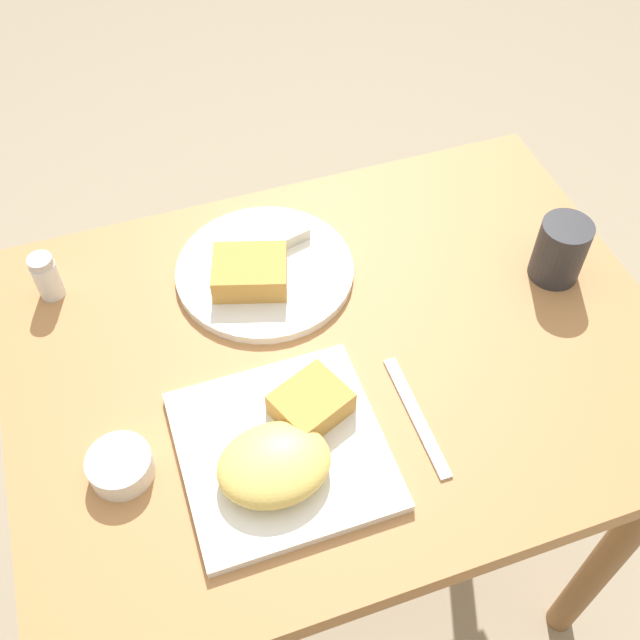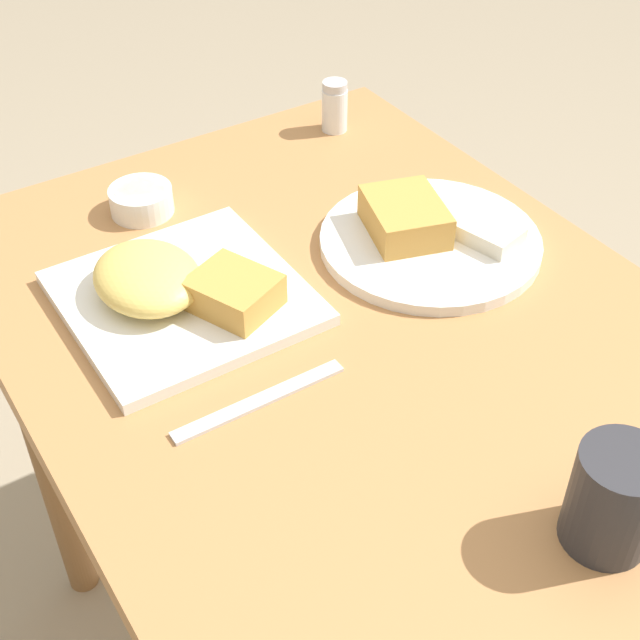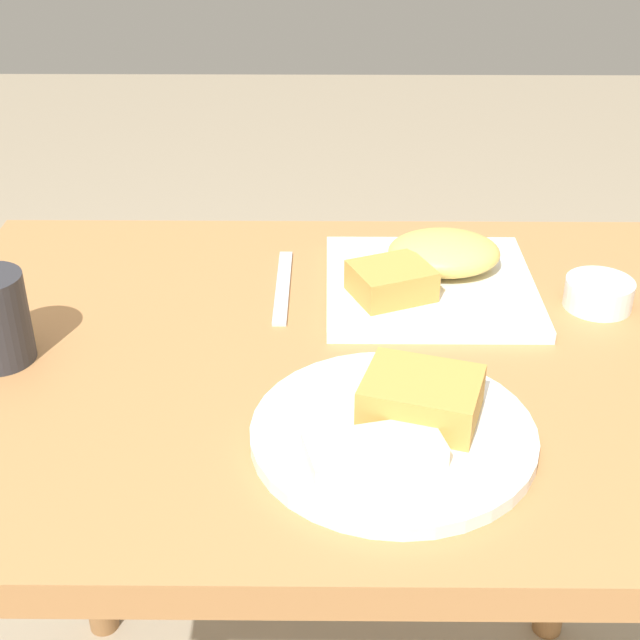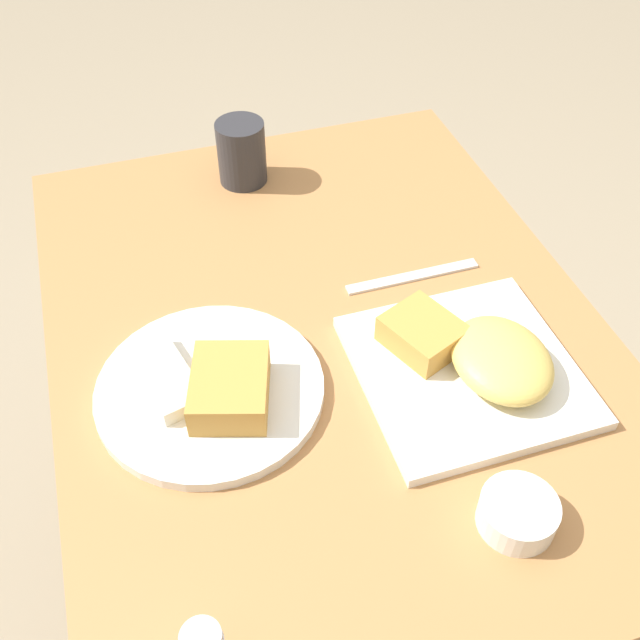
# 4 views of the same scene
# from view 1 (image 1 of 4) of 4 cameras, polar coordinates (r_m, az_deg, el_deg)

# --- Properties ---
(ground_plane) EXTENTS (8.00, 8.00, 0.00)m
(ground_plane) POSITION_cam_1_polar(r_m,az_deg,el_deg) (1.68, 1.01, -17.36)
(ground_plane) COLOR gray
(dining_table) EXTENTS (0.89, 0.67, 0.75)m
(dining_table) POSITION_cam_1_polar(r_m,az_deg,el_deg) (1.11, 1.47, -5.37)
(dining_table) COLOR #B27A47
(dining_table) RESTS_ON ground_plane
(plate_square_near) EXTENTS (0.24, 0.24, 0.06)m
(plate_square_near) POSITION_cam_1_polar(r_m,az_deg,el_deg) (0.91, -2.82, -9.78)
(plate_square_near) COLOR white
(plate_square_near) RESTS_ON dining_table
(plate_oval_far) EXTENTS (0.26, 0.26, 0.05)m
(plate_oval_far) POSITION_cam_1_polar(r_m,az_deg,el_deg) (1.09, -4.47, 3.95)
(plate_oval_far) COLOR white
(plate_oval_far) RESTS_ON dining_table
(sauce_ramekin) EXTENTS (0.08, 0.08, 0.03)m
(sauce_ramekin) POSITION_cam_1_polar(r_m,az_deg,el_deg) (0.93, -14.97, -10.66)
(sauce_ramekin) COLOR white
(sauce_ramekin) RESTS_ON dining_table
(salt_shaker) EXTENTS (0.04, 0.04, 0.07)m
(salt_shaker) POSITION_cam_1_polar(r_m,az_deg,el_deg) (1.12, -20.05, 2.98)
(salt_shaker) COLOR white
(salt_shaker) RESTS_ON dining_table
(butter_knife) EXTENTS (0.02, 0.18, 0.00)m
(butter_knife) POSITION_cam_1_polar(r_m,az_deg,el_deg) (0.96, 7.35, -7.26)
(butter_knife) COLOR silver
(butter_knife) RESTS_ON dining_table
(coffee_mug) EXTENTS (0.07, 0.07, 0.10)m
(coffee_mug) POSITION_cam_1_polar(r_m,az_deg,el_deg) (1.12, 17.83, 5.07)
(coffee_mug) COLOR #2D2D33
(coffee_mug) RESTS_ON dining_table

